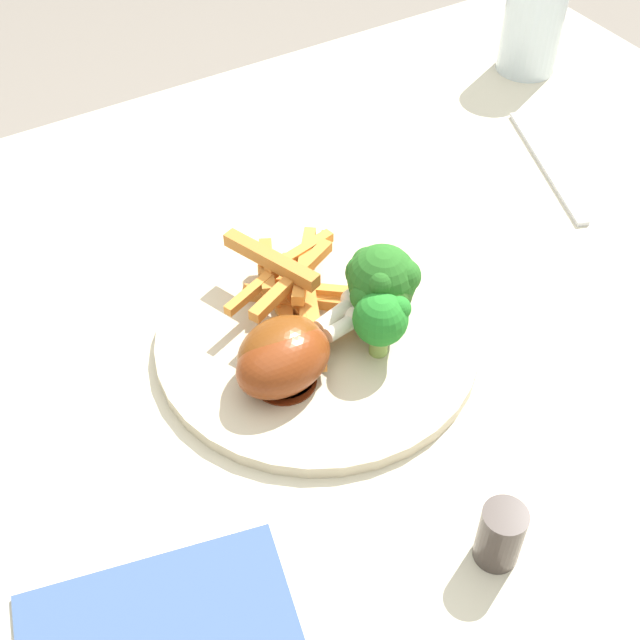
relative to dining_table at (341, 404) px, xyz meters
name	(u,v)px	position (x,y,z in m)	size (l,w,h in m)	color
dining_table	(341,404)	(0.00, 0.00, 0.00)	(1.11, 0.85, 0.70)	beige
dinner_plate	(320,342)	(-0.03, 0.00, 0.10)	(0.26, 0.26, 0.01)	beige
broccoli_floret_front	(383,318)	(0.01, -0.04, 0.14)	(0.05, 0.04, 0.06)	#85A44C
broccoli_floret_middle	(380,279)	(0.02, -0.01, 0.15)	(0.06, 0.06, 0.08)	#88AC53
broccoli_floret_back	(383,295)	(0.02, -0.02, 0.15)	(0.05, 0.04, 0.06)	#7AB551
carrot_fries_pile	(298,287)	(-0.02, 0.04, 0.12)	(0.15, 0.15, 0.05)	orange
chicken_drumstick_near	(285,351)	(-0.07, -0.02, 0.13)	(0.13, 0.08, 0.05)	#51220A
chicken_drumstick_far	(288,359)	(-0.07, -0.03, 0.13)	(0.13, 0.07, 0.05)	#581E0B
fork	(547,165)	(0.30, 0.09, 0.10)	(0.19, 0.01, 0.01)	silver
water_glass	(533,25)	(0.41, 0.25, 0.15)	(0.07, 0.07, 0.11)	silver
pepper_shaker	(500,535)	(-0.02, -0.22, 0.12)	(0.03, 0.03, 0.05)	#423833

